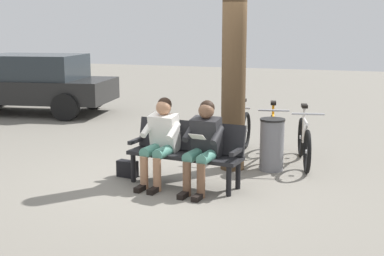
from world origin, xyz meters
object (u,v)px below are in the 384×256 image
(bicycle_red, at_px, (304,142))
(person_reading, at_px, (203,142))
(litter_bin, at_px, (272,144))
(parked_car, at_px, (30,82))
(bench, at_px, (187,148))
(handbag, at_px, (127,169))
(tree_trunk, at_px, (234,59))
(person_companion, at_px, (161,137))
(bicycle_purple, at_px, (272,138))
(bicycle_black, at_px, (240,134))

(bicycle_red, bearing_deg, person_reading, -44.05)
(litter_bin, height_order, parked_car, parked_car)
(bench, height_order, handbag, bench)
(bench, distance_m, handbag, 1.01)
(tree_trunk, bearing_deg, person_companion, 56.91)
(bench, xyz_separation_m, parked_car, (5.80, -4.23, 0.27))
(parked_car, bearing_deg, bench, 133.64)
(parked_car, bearing_deg, litter_bin, 144.82)
(person_reading, xyz_separation_m, person_companion, (0.64, -0.06, -0.00))
(bicycle_red, distance_m, bicycle_purple, 0.56)
(person_reading, distance_m, bicycle_black, 2.04)
(bicycle_purple, bearing_deg, handbag, -57.38)
(handbag, height_order, bicycle_red, bicycle_red)
(bicycle_purple, distance_m, bicycle_black, 0.57)
(tree_trunk, bearing_deg, litter_bin, -168.15)
(bench, height_order, person_reading, person_reading)
(person_reading, distance_m, handbag, 1.37)
(handbag, relative_size, bicycle_black, 0.18)
(person_companion, bearing_deg, person_reading, 179.95)
(bicycle_black, bearing_deg, bicycle_purple, 79.81)
(handbag, xyz_separation_m, bicycle_red, (-2.31, -1.59, 0.24))
(person_companion, relative_size, bicycle_purple, 0.72)
(bicycle_red, bearing_deg, tree_trunk, -70.75)
(person_reading, relative_size, handbag, 4.00)
(bicycle_red, height_order, bicycle_black, same)
(tree_trunk, relative_size, bicycle_purple, 2.02)
(person_companion, xyz_separation_m, parked_car, (5.46, -4.36, 0.11))
(bicycle_red, bearing_deg, parked_car, -123.24)
(litter_bin, xyz_separation_m, parked_car, (6.76, -3.14, 0.37))
(litter_bin, distance_m, bicycle_purple, 0.68)
(person_companion, relative_size, parked_car, 0.27)
(bench, height_order, bicycle_purple, bicycle_purple)
(handbag, bearing_deg, litter_bin, -150.39)
(person_reading, relative_size, litter_bin, 1.51)
(person_companion, height_order, litter_bin, person_companion)
(bicycle_black, xyz_separation_m, parked_car, (6.07, -2.41, 0.41))
(bench, height_order, person_companion, person_companion)
(person_reading, relative_size, tree_trunk, 0.36)
(litter_bin, bearing_deg, bench, 48.40)
(litter_bin, bearing_deg, bicycle_purple, -79.60)
(bicycle_black, bearing_deg, tree_trunk, 4.03)
(bench, bearing_deg, handbag, 4.97)
(bench, relative_size, bicycle_red, 0.99)
(bench, relative_size, parked_car, 0.37)
(person_companion, bearing_deg, bench, -152.74)
(bench, relative_size, person_companion, 1.36)
(person_companion, xyz_separation_m, litter_bin, (-1.30, -1.22, -0.27))
(person_reading, xyz_separation_m, handbag, (1.24, -0.20, -0.54))
(bench, distance_m, tree_trunk, 1.56)
(handbag, xyz_separation_m, tree_trunk, (-1.32, -0.96, 1.56))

